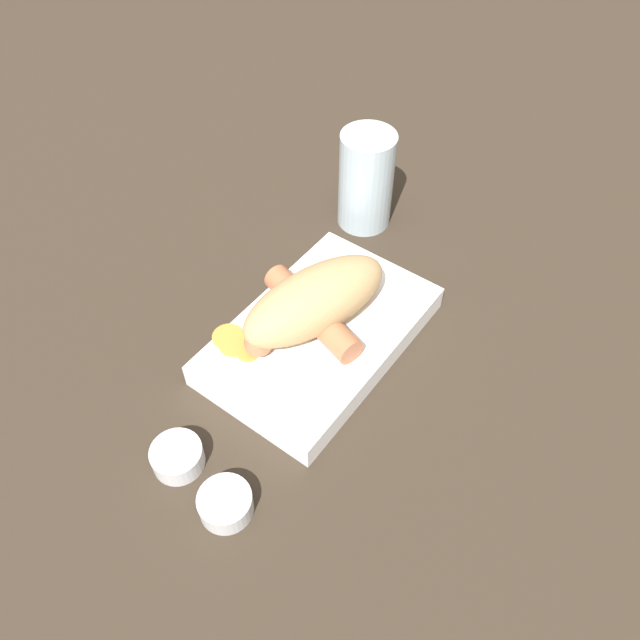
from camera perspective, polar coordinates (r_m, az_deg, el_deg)
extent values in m
plane|color=#33281E|center=(0.67, 0.00, -2.15)|extent=(3.00, 3.00, 0.00)
cube|color=white|center=(0.66, 0.00, -1.38)|extent=(0.25, 0.16, 0.03)
ellipsoid|color=tan|center=(0.63, -0.43, 1.87)|extent=(0.18, 0.12, 0.06)
cylinder|color=#B26642|center=(0.64, -0.71, 0.73)|extent=(0.07, 0.14, 0.03)
sphere|color=#B26642|center=(0.67, 3.85, 3.31)|extent=(0.03, 0.03, 0.03)
sphere|color=#B26642|center=(0.62, -5.65, -2.07)|extent=(0.03, 0.03, 0.03)
cylinder|color=orange|center=(0.64, -4.04, -0.87)|extent=(0.03, 0.03, 0.00)
cylinder|color=orange|center=(0.64, -8.40, -1.52)|extent=(0.04, 0.04, 0.00)
cylinder|color=orange|center=(0.63, -6.60, -2.96)|extent=(0.03, 0.03, 0.00)
cylinder|color=orange|center=(0.64, -7.84, -2.17)|extent=(0.05, 0.05, 0.00)
cylinder|color=silver|center=(0.60, -12.90, -12.10)|extent=(0.05, 0.05, 0.02)
cylinder|color=#4C662D|center=(0.60, -12.79, -12.38)|extent=(0.04, 0.04, 0.01)
cylinder|color=silver|center=(0.57, -8.63, -16.27)|extent=(0.05, 0.05, 0.02)
cylinder|color=white|center=(0.58, -8.56, -16.53)|extent=(0.04, 0.04, 0.01)
cylinder|color=silver|center=(0.77, 4.23, 12.63)|extent=(0.07, 0.07, 0.12)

